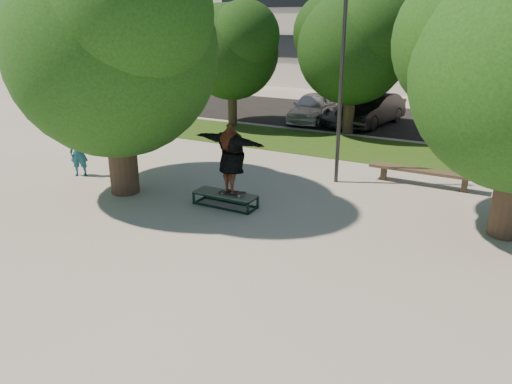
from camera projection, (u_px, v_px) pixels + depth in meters
The scene contains 16 objects.
ground at pixel (227, 231), 12.29m from camera, with size 120.00×120.00×0.00m, color gray.
grass_strip at pixel (375, 151), 19.69m from camera, with size 30.00×4.00×0.02m, color #1A4012.
asphalt_strip at pixel (392, 120), 25.53m from camera, with size 40.00×8.00×0.01m, color black.
tree_left at pixel (112, 39), 13.68m from camera, with size 6.96×5.95×7.12m.
bg_tree_left at pixel (231, 46), 23.20m from camera, with size 5.28×4.51×5.77m.
bg_tree_mid at pixel (352, 41), 21.45m from camera, with size 5.76×4.92×6.24m.
bg_tree_right at pixel (488, 59), 18.70m from camera, with size 5.04×4.31×5.43m.
lamppost at pixel (341, 82), 14.93m from camera, with size 0.25×0.15×6.11m.
grind_box at pixel (225, 200), 13.85m from camera, with size 1.80×0.60×0.38m.
skater_rig at pixel (231, 159), 13.35m from camera, with size 2.39×1.01×1.96m.
bystander at pixel (79, 152), 16.33m from camera, with size 0.59×0.38×1.61m, color #195060.
bench at pixel (423, 172), 15.48m from camera, with size 3.36×0.49×0.51m.
car_silver_a at pixel (313, 107), 25.09m from camera, with size 1.70×4.22×1.44m, color silver.
car_dark at pixel (372, 110), 24.14m from camera, with size 1.62×4.64×1.53m, color black.
car_grey at pixel (360, 111), 24.42m from camera, with size 2.24×4.86×1.35m, color #56575B.
car_silver_b at pixel (506, 119), 22.42m from camera, with size 1.90×4.67×1.36m, color #BCBBC0.
Camera 1 is at (6.05, -9.55, 4.95)m, focal length 35.00 mm.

